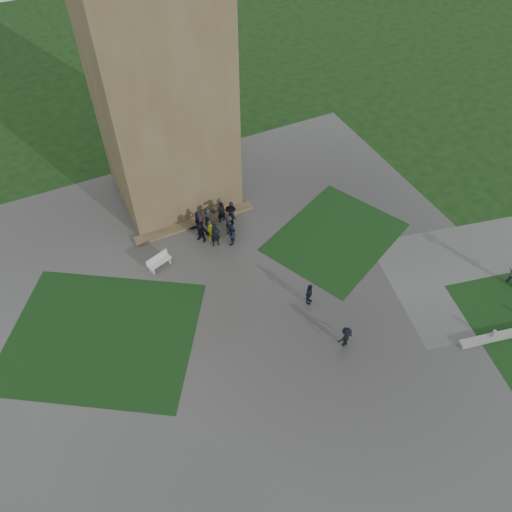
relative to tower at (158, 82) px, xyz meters
name	(u,v)px	position (x,y,z in m)	size (l,w,h in m)	color
ground	(259,334)	(0.00, -15.00, -9.00)	(120.00, 120.00, 0.00)	black
plaza	(245,310)	(0.00, -13.00, -8.99)	(34.00, 34.00, 0.02)	#3B3B39
lawn_inset_left	(102,335)	(-8.50, -11.00, -8.97)	(11.00, 9.00, 0.01)	black
lawn_inset_right	(335,237)	(8.50, -10.00, -8.97)	(9.00, 7.00, 0.01)	black
tower	(158,82)	(0.00, 0.00, 0.00)	(8.00, 8.00, 18.00)	brown
tower_plinth	(195,223)	(0.00, -4.40, -8.87)	(9.00, 0.80, 0.22)	brown
bench	(159,261)	(-3.63, -7.23, -8.47)	(1.78, 1.07, 0.98)	silver
visitor_cluster	(214,222)	(0.98, -5.90, -7.91)	(3.78, 3.52, 2.53)	black
pedestrian_mid	(309,294)	(3.86, -14.20, -8.14)	(0.99, 0.56, 1.69)	black
pedestrian_near	(346,337)	(4.24, -17.82, -8.22)	(0.99, 0.51, 1.53)	black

